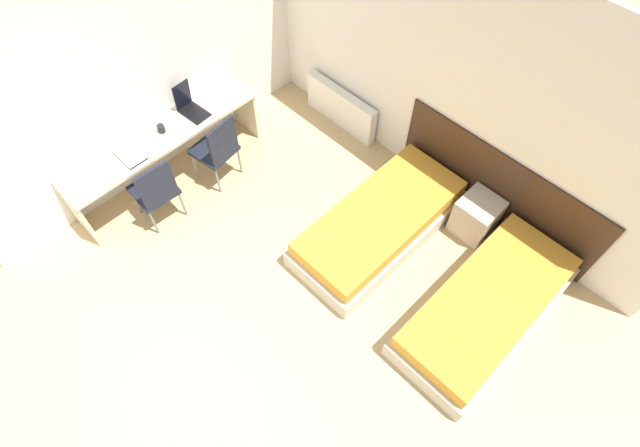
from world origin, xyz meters
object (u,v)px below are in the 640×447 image
chair_near_notebook (155,189)px  laptop (190,107)px  nightstand (476,216)px  bed_near_window (379,224)px  bed_near_door (486,307)px  chair_near_laptop (217,148)px

chair_near_notebook → laptop: bearing=121.3°
nightstand → laptop: bearing=-154.3°
bed_near_window → nightstand: 1.05m
bed_near_window → bed_near_door: 1.37m
bed_near_window → bed_near_door: size_ratio=1.00×
bed_near_window → chair_near_laptop: chair_near_laptop is taller
bed_near_window → bed_near_door: same height
bed_near_window → bed_near_door: (1.37, 0.00, 0.00)m
bed_near_door → laptop: laptop is taller
bed_near_door → chair_near_notebook: bearing=-154.7°
chair_near_laptop → chair_near_notebook: size_ratio=1.00×
bed_near_door → chair_near_notebook: chair_near_notebook is taller
bed_near_window → bed_near_door: bearing=0.0°
bed_near_window → chair_near_laptop: 1.99m
chair_near_notebook → bed_near_window: bearing=42.9°
chair_near_notebook → chair_near_laptop: bearing=93.3°
bed_near_window → nightstand: nightstand is taller
bed_near_door → nightstand: 1.05m
nightstand → chair_near_laptop: chair_near_laptop is taller
bed_near_door → nightstand: (-0.68, 0.79, 0.04)m
bed_near_window → chair_near_laptop: size_ratio=2.12×
bed_near_door → chair_near_laptop: chair_near_laptop is taller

